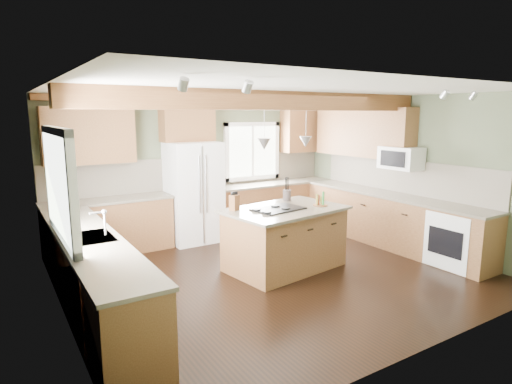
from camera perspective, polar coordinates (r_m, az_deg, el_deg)
floor at (r=6.36m, az=2.39°, el=-10.73°), size 5.60×5.60×0.00m
ceiling at (r=5.95m, az=2.58°, el=13.36°), size 5.60×5.60×0.00m
wall_back at (r=8.18m, az=-7.53°, el=3.32°), size 5.60×0.00×5.60m
wall_left at (r=5.01m, az=-24.90°, el=-1.96°), size 0.00×5.00×5.00m
wall_right at (r=7.94m, az=19.38°, el=2.61°), size 0.00×5.00×5.00m
ceiling_beam at (r=6.02m, az=2.02°, el=12.09°), size 5.55×0.26×0.26m
soffit_trim at (r=8.03m, az=-7.44°, el=12.06°), size 5.55×0.20×0.10m
backsplash_back at (r=8.18m, az=-7.48°, el=2.68°), size 5.58×0.03×0.58m
backsplash_right at (r=7.97m, az=18.99°, el=2.01°), size 0.03×3.70×0.58m
base_cab_back_left at (r=7.49m, az=-18.96°, el=-4.51°), size 2.02×0.60×0.88m
counter_back_left at (r=7.39m, az=-19.17°, el=-1.05°), size 2.06×0.64×0.04m
base_cab_back_right at (r=8.79m, az=2.28°, el=-1.80°), size 2.62×0.60×0.88m
counter_back_right at (r=8.71m, az=2.31°, el=1.16°), size 2.66×0.64×0.04m
base_cab_left at (r=5.34m, az=-21.02°, el=-10.59°), size 0.60×3.70×0.88m
counter_left at (r=5.20m, az=-21.35°, el=-5.84°), size 0.64×3.74×0.04m
base_cab_right at (r=7.89m, az=17.36°, el=-3.67°), size 0.60×3.70×0.88m
counter_right at (r=7.80m, az=17.54°, el=-0.39°), size 0.64×3.74×0.04m
upper_cab_back_left at (r=7.35m, az=-21.41°, el=7.01°), size 1.40×0.35×0.90m
upper_cab_over_fridge at (r=7.84m, az=-9.16°, el=9.21°), size 0.96×0.35×0.70m
upper_cab_right at (r=8.34m, az=14.02°, el=7.72°), size 0.35×2.20×0.90m
upper_cab_back_corner at (r=9.18m, az=6.12°, el=8.17°), size 0.90×0.35×0.90m
window_left at (r=5.02m, az=-24.96°, el=0.96°), size 0.04×1.60×1.05m
window_back at (r=8.68m, az=-0.57°, el=5.46°), size 1.10×0.04×1.00m
sink at (r=5.20m, az=-21.35°, el=-5.79°), size 0.50×0.65×0.03m
faucet at (r=5.19m, az=-19.51°, el=-4.02°), size 0.02×0.02×0.28m
dishwasher at (r=4.17m, az=-17.18°, el=-16.53°), size 0.60×0.60×0.84m
oven at (r=7.15m, az=25.25°, el=-5.73°), size 0.60×0.72×0.84m
microwave at (r=7.71m, az=18.75°, el=4.31°), size 0.40×0.70×0.38m
pendant_left at (r=5.90m, az=1.10°, el=6.40°), size 0.18×0.18×0.16m
pendant_right at (r=6.48m, az=6.64°, el=6.68°), size 0.18×0.18×0.16m
refrigerator at (r=7.77m, az=-8.30°, el=-0.05°), size 0.90×0.74×1.80m
island at (r=6.44m, az=3.84°, el=-6.34°), size 1.78×1.23×0.88m
island_top at (r=6.32m, az=3.89°, el=-2.34°), size 1.90×1.36×0.04m
cooktop at (r=6.22m, az=2.98°, el=-2.25°), size 0.78×0.57×0.02m
knife_block at (r=6.17m, az=-2.90°, el=-1.41°), size 0.17×0.15×0.22m
utensil_crock at (r=6.86m, az=4.15°, el=-0.44°), size 0.14×0.14×0.17m
bottle_tray at (r=6.54m, az=8.60°, el=-0.94°), size 0.23×0.23×0.20m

